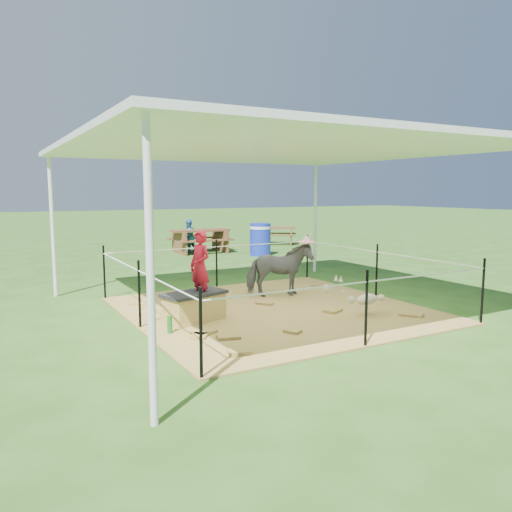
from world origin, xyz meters
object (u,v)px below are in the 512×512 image
straw_bale (194,308)px  green_bottle (170,324)px  foal (367,297)px  distant_person (188,236)px  trash_barrel (260,239)px  picnic_table_far (275,236)px  woman (200,260)px  picnic_table_near (200,241)px  pony (279,270)px

straw_bale → green_bottle: (-0.55, -0.45, -0.07)m
foal → distant_person: distant_person is taller
distant_person → green_bottle: bearing=43.8°
trash_barrel → picnic_table_far: (2.13, 2.62, -0.17)m
green_bottle → trash_barrel: size_ratio=0.25×
foal → straw_bale: bearing=148.4°
woman → picnic_table_far: size_ratio=0.69×
straw_bale → picnic_table_near: picnic_table_near is taller
green_bottle → picnic_table_near: 9.35m
trash_barrel → picnic_table_far: trash_barrel is taller
trash_barrel → distant_person: 2.45m
picnic_table_near → distant_person: size_ratio=1.68×
straw_bale → pony: 2.25m
distant_person → picnic_table_far: bearing=169.0°
picnic_table_far → distant_person: bearing=-134.1°
green_bottle → distant_person: 9.43m
foal → distant_person: (0.63, 9.21, 0.22)m
woman → distant_person: size_ratio=1.00×
picnic_table_far → picnic_table_near: bearing=-129.6°
foal → picnic_table_far: size_ratio=0.67×
woman → green_bottle: (-0.65, -0.45, -0.81)m
foal → picnic_table_far: bearing=56.2°
straw_bale → picnic_table_far: bearing=52.5°
picnic_table_near → distant_person: bearing=145.5°
pony → picnic_table_near: pony is taller
woman → picnic_table_near: bearing=140.9°
green_bottle → picnic_table_near: size_ratio=0.14×
trash_barrel → picnic_table_near: 2.07m
green_bottle → picnic_table_near: picnic_table_near is taller
green_bottle → foal: foal is taller
picnic_table_far → distant_person: distant_person is taller
woman → green_bottle: 1.13m
trash_barrel → green_bottle: bearing=-127.9°
straw_bale → distant_person: size_ratio=0.83×
pony → trash_barrel: pony is taller
straw_bale → woman: size_ratio=0.83×
woman → pony: bearing=98.2°
straw_bale → distant_person: bearing=69.1°
foal → distant_person: size_ratio=0.96×
pony → trash_barrel: 6.17m
straw_bale → distant_person: (3.14, 8.22, 0.31)m
green_bottle → pony: 2.95m
woman → foal: woman is taller
distant_person → foal: bearing=63.0°
straw_bale → green_bottle: 0.71m
picnic_table_far → foal: bearing=-80.0°
picnic_table_near → picnic_table_far: 3.62m
green_bottle → picnic_table_far: size_ratio=0.16×
pony → foal: pony is taller
green_bottle → straw_bale: bearing=39.3°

